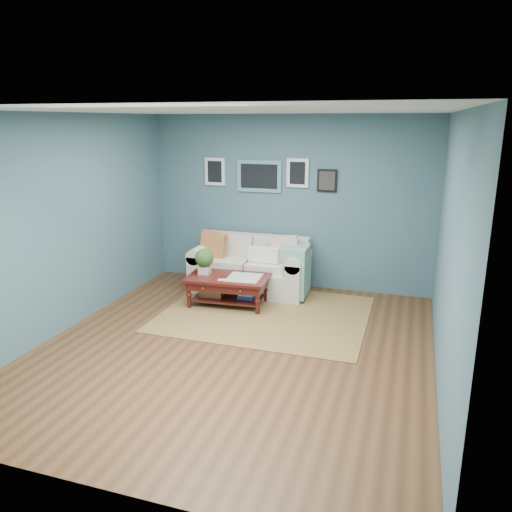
% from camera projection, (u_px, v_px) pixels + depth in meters
% --- Properties ---
extents(room_shell, '(5.00, 5.02, 2.70)m').
position_uv_depth(room_shell, '(235.00, 235.00, 5.60)').
color(room_shell, brown).
rests_on(room_shell, ground).
extents(area_rug, '(2.78, 2.22, 0.01)m').
position_uv_depth(area_rug, '(265.00, 314.00, 6.93)').
color(area_rug, brown).
rests_on(area_rug, ground).
extents(loveseat, '(1.84, 0.83, 0.94)m').
position_uv_depth(loveseat, '(255.00, 267.00, 7.78)').
color(loveseat, beige).
rests_on(loveseat, ground).
extents(coffee_table, '(1.21, 0.76, 0.81)m').
position_uv_depth(coffee_table, '(224.00, 281.00, 7.20)').
color(coffee_table, '#360B0B').
rests_on(coffee_table, ground).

